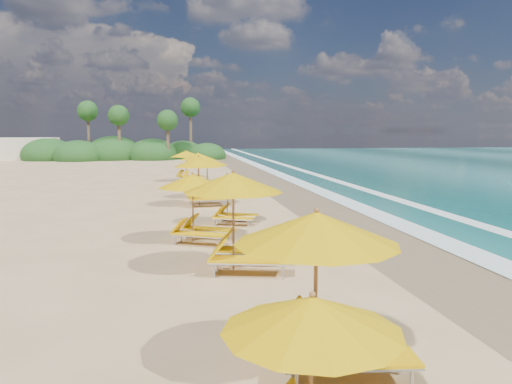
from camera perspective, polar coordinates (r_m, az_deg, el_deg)
name	(u,v)px	position (r m, az deg, el deg)	size (l,w,h in m)	color
ground	(256,221)	(20.17, 0.00, -3.38)	(160.00, 160.00, 0.00)	tan
wet_sand	(349,218)	(21.19, 10.74, -2.99)	(4.00, 160.00, 0.01)	#836F4E
surf_foam	(408,216)	(22.26, 17.29, -2.64)	(4.00, 160.00, 0.01)	white
station_0	(325,370)	(5.67, 8.08, -19.81)	(2.25, 2.11, 2.00)	olive
station_1	(329,280)	(7.64, 8.44, -10.08)	(2.95, 2.78, 2.55)	olive
station_2	(241,214)	(12.88, -1.74, -2.62)	(3.30, 3.18, 2.68)	olive
station_3	(198,203)	(16.32, -6.79, -1.29)	(3.08, 3.07, 2.33)	olive
station_4	(231,195)	(19.41, -2.93, -0.39)	(2.66, 2.63, 2.04)	olive
station_5	(203,178)	(24.27, -6.22, 1.68)	(2.75, 2.56, 2.49)	olive
station_6	(210,174)	(27.09, -5.36, 2.05)	(3.08, 3.08, 2.31)	olive
station_7	(201,168)	(31.83, -6.45, 2.82)	(2.74, 2.59, 2.34)	olive
station_8	(189,164)	(36.20, -7.86, 3.29)	(3.03, 3.02, 2.31)	olive
treeline	(122,152)	(65.47, -15.39, 4.53)	(25.80, 8.80, 9.74)	#163D14
beach_building	(28,149)	(70.14, -25.07, 4.60)	(7.00, 5.00, 2.80)	beige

